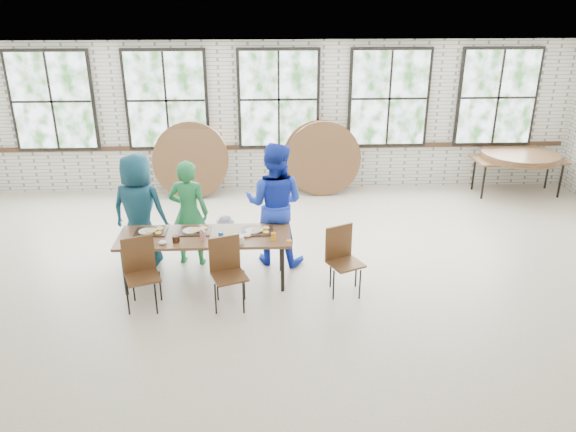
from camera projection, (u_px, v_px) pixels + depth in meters
name	position (u px, v px, depth m)	size (l,w,h in m)	color
room	(279.00, 102.00, 11.09)	(12.00, 12.00, 12.00)	beige
dining_table	(205.00, 239.00, 7.84)	(2.40, 0.81, 0.74)	brown
chair_near_left	(141.00, 267.00, 7.34)	(0.54, 0.53, 0.95)	#55351C
chair_near_right	(227.00, 266.00, 7.36)	(0.53, 0.53, 0.95)	#55351C
chair_spare	(342.00, 254.00, 7.69)	(0.55, 0.55, 0.95)	#55351C
adult_teal	(139.00, 211.00, 8.32)	(0.85, 0.55, 1.74)	navy
adult_green	(189.00, 213.00, 8.37)	(0.60, 0.39, 1.64)	#228144
toddler	(226.00, 239.00, 8.56)	(0.49, 0.28, 0.76)	#111F37
adult_blue	(275.00, 204.00, 8.38)	(0.91, 0.71, 1.88)	blue
storage_table	(519.00, 161.00, 11.26)	(1.83, 0.82, 0.74)	brown
tabletop_clutter	(211.00, 234.00, 7.78)	(1.98, 0.63, 0.11)	black
round_tops_stacked	(520.00, 156.00, 11.22)	(1.50, 1.50, 0.13)	brown
round_tops_leaning	(257.00, 160.00, 11.20)	(4.15, 0.48, 1.50)	brown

